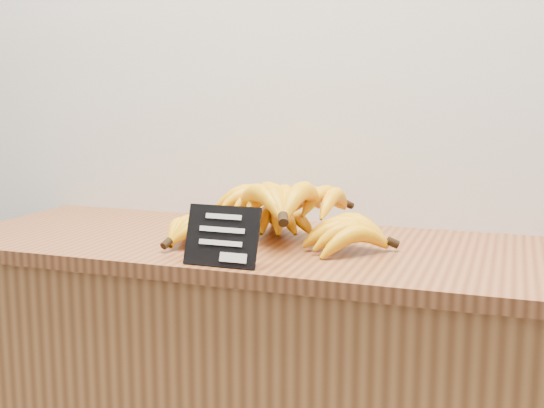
% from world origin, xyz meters
% --- Properties ---
extents(counter_top, '(1.47, 0.54, 0.03)m').
position_xyz_m(counter_top, '(0.09, 2.75, 0.92)').
color(counter_top, brown).
rests_on(counter_top, counter).
extents(chalkboard_sign, '(0.14, 0.04, 0.11)m').
position_xyz_m(chalkboard_sign, '(0.06, 2.52, 0.99)').
color(chalkboard_sign, black).
rests_on(chalkboard_sign, counter_top).
extents(banana_pile, '(0.53, 0.36, 0.13)m').
position_xyz_m(banana_pile, '(0.08, 2.75, 0.99)').
color(banana_pile, '#E8A909').
rests_on(banana_pile, counter_top).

